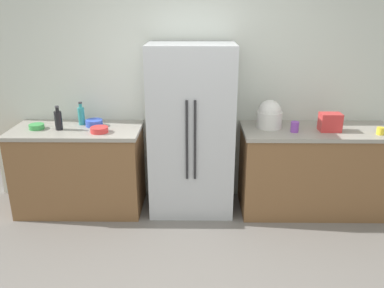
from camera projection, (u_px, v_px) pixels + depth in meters
The scene contains 13 objects.
kitchen_back_panel at pixel (194, 85), 4.30m from camera, with size 4.63×0.10×2.64m, color silver.
counter_left at pixel (80, 169), 4.23m from camera, with size 1.36×0.68×0.93m.
counter_right at pixel (314, 170), 4.21m from camera, with size 1.59×0.68×0.93m.
refrigerator at pixel (191, 131), 4.09m from camera, with size 0.88×0.63×1.80m.
toaster at pixel (330, 122), 3.96m from camera, with size 0.21×0.15×0.19m, color red.
rice_cooker at pixel (270, 115), 4.07m from camera, with size 0.27×0.27×0.29m.
bottle_a at pixel (81, 115), 4.17m from camera, with size 0.07×0.07×0.25m.
bottle_b at pixel (58, 120), 4.00m from camera, with size 0.08×0.08×0.25m.
cup_a at pixel (380, 131), 3.87m from camera, with size 0.07×0.07×0.07m, color yellow.
cup_b at pixel (295, 127), 3.94m from camera, with size 0.08×0.08×0.11m, color purple.
bowl_a at pixel (99, 130), 3.94m from camera, with size 0.18×0.18×0.06m, color red.
bowl_b at pixel (94, 123), 4.14m from camera, with size 0.18×0.18×0.07m, color blue.
bowl_c at pixel (37, 127), 4.05m from camera, with size 0.16×0.16×0.05m, color green.
Camera 1 is at (0.02, -2.47, 2.14)m, focal length 36.24 mm.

